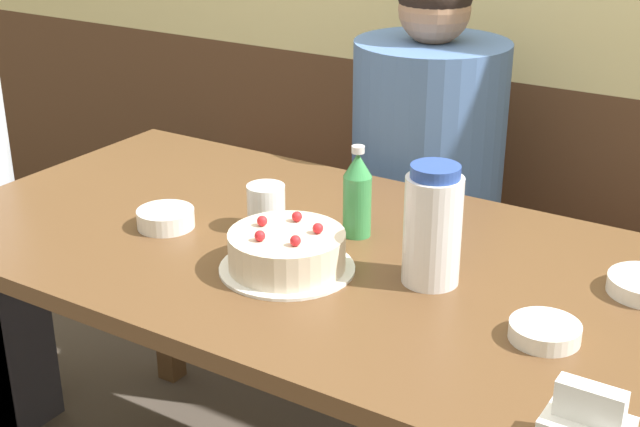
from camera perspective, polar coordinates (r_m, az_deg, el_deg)
bench_seat at (r=2.66m, az=8.72°, el=-5.77°), size 1.95×0.38×0.47m
dining_table at (r=1.80m, az=-1.35°, el=-4.51°), size 1.51×0.83×0.76m
birthday_cake at (r=1.64m, az=-2.14°, el=-2.46°), size 0.25×0.25×0.09m
water_pitcher at (r=1.58m, az=7.22°, el=-0.82°), size 0.10×0.10×0.22m
soju_bottle at (r=1.77m, az=2.40°, el=1.27°), size 0.06×0.06×0.19m
bowl_soup_white at (r=1.86m, az=-9.84°, el=-0.30°), size 0.12×0.12×0.04m
bowl_side_dish at (r=1.47m, az=14.19°, el=-7.33°), size 0.11×0.11×0.03m
glass_water_tall at (r=1.81m, az=-3.46°, el=0.40°), size 0.08×0.08×0.09m
person_pale_blue_shirt at (r=2.38m, az=6.75°, el=0.81°), size 0.39×0.39×1.21m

